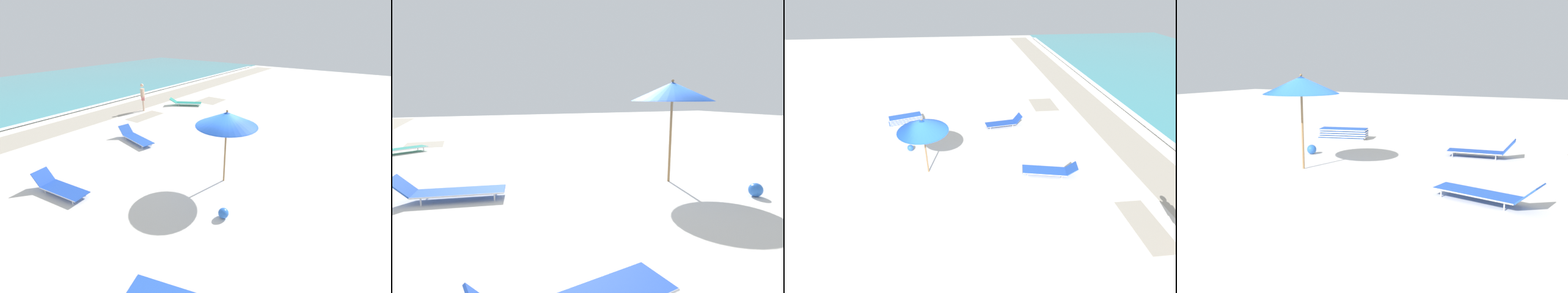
{
  "view_description": "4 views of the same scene",
  "coord_description": "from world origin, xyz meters",
  "views": [
    {
      "loc": [
        -7.63,
        -4.59,
        4.98
      ],
      "look_at": [
        0.05,
        0.87,
        0.7
      ],
      "focal_mm": 24.0,
      "sensor_mm": 36.0,
      "label": 1
    },
    {
      "loc": [
        -6.77,
        4.2,
        2.2
      ],
      "look_at": [
        -0.6,
        1.57,
        1.09
      ],
      "focal_mm": 28.0,
      "sensor_mm": 36.0,
      "label": 2
    },
    {
      "loc": [
        8.65,
        0.66,
        7.29
      ],
      "look_at": [
        -0.57,
        1.53,
        1.14
      ],
      "focal_mm": 24.0,
      "sensor_mm": 36.0,
      "label": 3
    },
    {
      "loc": [
        9.0,
        6.49,
        2.86
      ],
      "look_at": [
        -0.14,
        1.61,
        0.9
      ],
      "focal_mm": 40.0,
      "sensor_mm": 36.0,
      "label": 4
    }
  ],
  "objects": [
    {
      "name": "sun_lounger_under_umbrella",
      "position": [
        0.14,
        4.48,
        0.21
      ],
      "size": [
        1.03,
        2.33,
        0.56
      ],
      "rotation": [
        0.0,
        0.0,
        -0.2
      ],
      "color": "blue",
      "rests_on": "ground_plane"
    },
    {
      "name": "beach_umbrella",
      "position": [
        -0.5,
        -0.76,
        2.3
      ],
      "size": [
        2.05,
        2.05,
        2.61
      ],
      "color": "#9E7547",
      "rests_on": "ground_plane"
    },
    {
      "name": "sun_lounger_near_water_left",
      "position": [
        6.71,
        6.48,
        0.21
      ],
      "size": [
        1.63,
        2.21,
        0.48
      ],
      "rotation": [
        0.0,
        0.0,
        0.52
      ],
      "color": "#1E8475",
      "rests_on": "ground_plane"
    },
    {
      "name": "beach_ball",
      "position": [
        -2.26,
        -1.75,
        0.15
      ],
      "size": [
        0.3,
        0.3,
        0.3
      ],
      "color": "blue",
      "rests_on": "ground_plane"
    },
    {
      "name": "ground_plane",
      "position": [
        0.0,
        0.01,
        -0.08
      ],
      "size": [
        60.0,
        60.0,
        0.16
      ],
      "color": "silver"
    }
  ]
}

